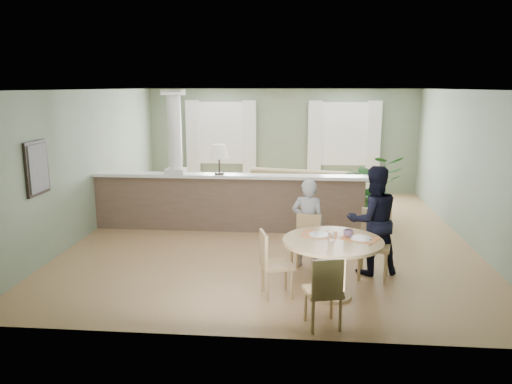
# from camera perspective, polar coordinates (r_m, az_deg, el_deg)

# --- Properties ---
(ground) EXTENTS (8.00, 8.00, 0.00)m
(ground) POSITION_cam_1_polar(r_m,az_deg,el_deg) (9.52, 1.99, -4.85)
(ground) COLOR tan
(ground) RESTS_ON ground
(room_shell) EXTENTS (7.02, 8.02, 2.71)m
(room_shell) POSITION_cam_1_polar(r_m,az_deg,el_deg) (9.79, 2.09, 6.44)
(room_shell) COLOR gray
(room_shell) RESTS_ON ground
(pony_wall) EXTENTS (5.32, 0.38, 2.70)m
(pony_wall) POSITION_cam_1_polar(r_m,az_deg,el_deg) (9.63, -3.78, -0.32)
(pony_wall) COLOR brown
(pony_wall) RESTS_ON ground
(sofa) EXTENTS (3.19, 1.76, 0.88)m
(sofa) POSITION_cam_1_polar(r_m,az_deg,el_deg) (11.18, 4.51, -0.00)
(sofa) COLOR olive
(sofa) RESTS_ON ground
(houseplant) EXTENTS (1.49, 1.37, 1.39)m
(houseplant) POSITION_cam_1_polar(r_m,az_deg,el_deg) (10.67, 12.93, 0.54)
(houseplant) COLOR #285C25
(houseplant) RESTS_ON ground
(dining_table) EXTENTS (1.32, 1.32, 0.90)m
(dining_table) POSITION_cam_1_polar(r_m,az_deg,el_deg) (6.67, 8.79, -6.73)
(dining_table) COLOR tan
(dining_table) RESTS_ON ground
(chair_far_boy) EXTENTS (0.49, 0.49, 0.87)m
(chair_far_boy) POSITION_cam_1_polar(r_m,az_deg,el_deg) (7.55, 5.79, -5.61)
(chair_far_boy) COLOR tan
(chair_far_boy) RESTS_ON ground
(chair_far_man) EXTENTS (0.54, 0.54, 1.00)m
(chair_far_man) POSITION_cam_1_polar(r_m,az_deg,el_deg) (7.52, 13.40, -5.41)
(chair_far_man) COLOR tan
(chair_far_man) RESTS_ON ground
(chair_near) EXTENTS (0.49, 0.49, 0.89)m
(chair_near) POSITION_cam_1_polar(r_m,az_deg,el_deg) (5.85, 7.88, -10.95)
(chair_near) COLOR tan
(chair_near) RESTS_ON ground
(chair_side) EXTENTS (0.50, 0.50, 0.89)m
(chair_side) POSITION_cam_1_polar(r_m,az_deg,el_deg) (6.66, 1.81, -7.88)
(chair_side) COLOR tan
(chair_side) RESTS_ON ground
(child_person) EXTENTS (0.56, 0.43, 1.39)m
(child_person) POSITION_cam_1_polar(r_m,az_deg,el_deg) (7.71, 5.95, -3.61)
(child_person) COLOR gray
(child_person) RESTS_ON ground
(man_person) EXTENTS (0.92, 0.80, 1.63)m
(man_person) POSITION_cam_1_polar(r_m,az_deg,el_deg) (7.58, 13.22, -3.17)
(man_person) COLOR black
(man_person) RESTS_ON ground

